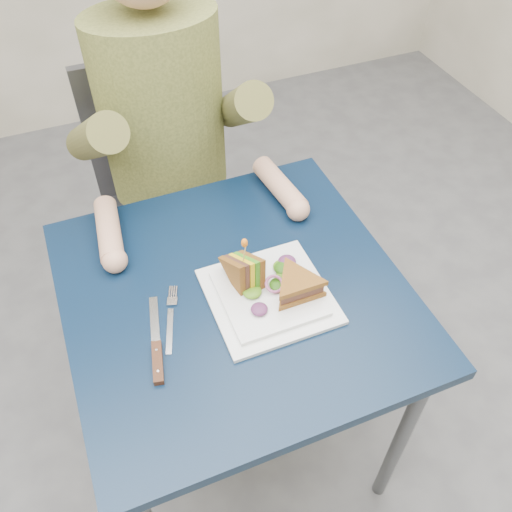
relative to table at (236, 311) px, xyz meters
name	(u,v)px	position (x,y,z in m)	size (l,w,h in m)	color
ground	(241,433)	(0.00, 0.00, -0.65)	(4.00, 4.00, 0.00)	#565659
table	(236,311)	(0.00, 0.00, 0.00)	(0.75, 0.75, 0.73)	black
chair	(167,183)	(0.00, 0.65, -0.11)	(0.42, 0.40, 0.93)	#47474C
diner	(161,98)	(0.00, 0.54, 0.26)	(0.54, 0.59, 0.74)	brown
plate	(269,295)	(0.06, -0.05, 0.09)	(0.26, 0.26, 0.02)	white
sandwich_flat	(297,286)	(0.12, -0.07, 0.12)	(0.13, 0.13, 0.05)	brown
sandwich_upright	(245,272)	(0.02, 0.00, 0.13)	(0.08, 0.13, 0.13)	brown
fork	(171,320)	(-0.16, -0.03, 0.08)	(0.07, 0.17, 0.01)	silver
knife	(157,354)	(-0.21, -0.10, 0.09)	(0.06, 0.22, 0.02)	silver
toothpick	(245,252)	(0.02, 0.00, 0.20)	(0.00, 0.00, 0.06)	tan
toothpick_frill	(244,243)	(0.02, 0.00, 0.23)	(0.01, 0.01, 0.02)	orange
lettuce_spill	(269,285)	(0.07, -0.04, 0.11)	(0.15, 0.13, 0.02)	#337A14
onion_ring	(274,284)	(0.08, -0.04, 0.11)	(0.04, 0.04, 0.01)	#9E4C7A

